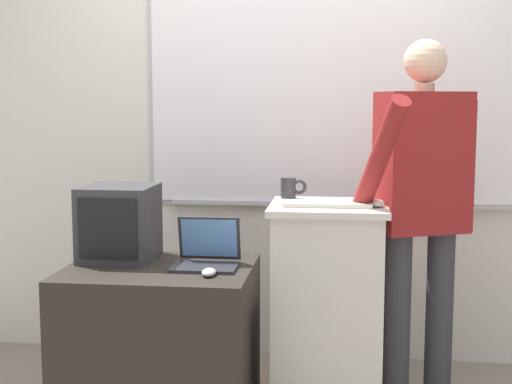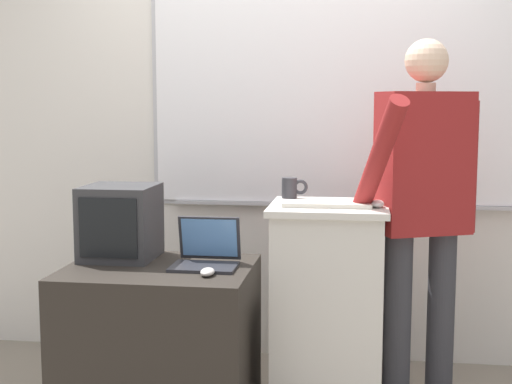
% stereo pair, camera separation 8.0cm
% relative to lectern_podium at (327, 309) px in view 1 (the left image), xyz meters
% --- Properties ---
extents(back_wall, '(6.40, 0.17, 2.75)m').
position_rel_lectern_podium_xyz_m(back_wall, '(-0.28, 0.81, 0.87)').
color(back_wall, silver).
rests_on(back_wall, ground_plane).
extents(lectern_podium, '(0.54, 0.52, 1.01)m').
position_rel_lectern_podium_xyz_m(lectern_podium, '(0.00, 0.00, 0.00)').
color(lectern_podium, beige).
rests_on(lectern_podium, ground_plane).
extents(side_desk, '(0.85, 0.68, 0.73)m').
position_rel_lectern_podium_xyz_m(side_desk, '(-0.76, -0.18, -0.14)').
color(side_desk, '#28231E').
rests_on(side_desk, ground_plane).
extents(person_presenter, '(0.59, 0.68, 1.76)m').
position_rel_lectern_podium_xyz_m(person_presenter, '(0.43, 0.07, 0.52)').
color(person_presenter, '#333338').
rests_on(person_presenter, ground_plane).
extents(laptop, '(0.30, 0.26, 0.22)m').
position_rel_lectern_podium_xyz_m(laptop, '(-0.55, -0.13, 0.29)').
color(laptop, '#28282D').
rests_on(laptop, side_desk).
extents(wireless_keyboard, '(0.40, 0.15, 0.02)m').
position_rel_lectern_podium_xyz_m(wireless_keyboard, '(-0.00, -0.07, 0.51)').
color(wireless_keyboard, beige).
rests_on(wireless_keyboard, lectern_podium).
extents(computer_mouse_by_laptop, '(0.06, 0.10, 0.03)m').
position_rel_lectern_podium_xyz_m(computer_mouse_by_laptop, '(-0.51, -0.33, 0.24)').
color(computer_mouse_by_laptop, silver).
rests_on(computer_mouse_by_laptop, side_desk).
extents(computer_mouse_by_keyboard, '(0.06, 0.10, 0.03)m').
position_rel_lectern_podium_xyz_m(computer_mouse_by_keyboard, '(0.22, -0.07, 0.52)').
color(computer_mouse_by_keyboard, silver).
rests_on(computer_mouse_by_keyboard, lectern_podium).
extents(crt_monitor, '(0.33, 0.35, 0.35)m').
position_rel_lectern_podium_xyz_m(crt_monitor, '(-0.99, -0.04, 0.40)').
color(crt_monitor, '#333335').
rests_on(crt_monitor, side_desk).
extents(coffee_mug, '(0.13, 0.08, 0.10)m').
position_rel_lectern_podium_xyz_m(coffee_mug, '(-0.20, 0.19, 0.55)').
color(coffee_mug, '#333338').
rests_on(coffee_mug, lectern_podium).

